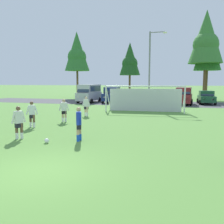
{
  "coord_description": "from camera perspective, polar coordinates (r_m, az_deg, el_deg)",
  "views": [
    {
      "loc": [
        4.38,
        -6.47,
        2.81
      ],
      "look_at": [
        0.3,
        7.75,
        1.0
      ],
      "focal_mm": 38.98,
      "sensor_mm": 36.0,
      "label": 1
    }
  ],
  "objects": [
    {
      "name": "player_striker_near",
      "position": [
        12.91,
        -21.03,
        -2.35
      ],
      "size": [
        0.47,
        0.66,
        1.64
      ],
      "color": "brown",
      "rests_on": "ground"
    },
    {
      "name": "parked_car_slot_center_left",
      "position": [
        32.91,
        6.29,
        3.56
      ],
      "size": [
        2.06,
        4.21,
        1.72
      ],
      "color": "tan",
      "rests_on": "ground"
    },
    {
      "name": "parked_car_slot_center",
      "position": [
        33.1,
        12.12,
        3.47
      ],
      "size": [
        2.2,
        4.28,
        1.72
      ],
      "color": "red",
      "rests_on": "ground"
    },
    {
      "name": "tree_mid_right",
      "position": [
        42.74,
        21.56,
        13.22
      ],
      "size": [
        4.26,
        4.26,
        11.37
      ],
      "color": "brown",
      "rests_on": "ground"
    },
    {
      "name": "parked_car_slot_center_right",
      "position": [
        32.08,
        16.48,
        3.65
      ],
      "size": [
        2.37,
        4.72,
        2.16
      ],
      "color": "maroon",
      "rests_on": "ground"
    },
    {
      "name": "player_defender_far",
      "position": [
        11.78,
        -7.79,
        -2.81
      ],
      "size": [
        0.38,
        0.73,
        1.64
      ],
      "color": "tan",
      "rests_on": "ground"
    },
    {
      "name": "street_lamp",
      "position": [
        27.79,
        9.11,
        9.98
      ],
      "size": [
        2.0,
        0.32,
        8.34
      ],
      "color": "slate",
      "rests_on": "ground"
    },
    {
      "name": "parked_car_slot_far_left",
      "position": [
        34.35,
        -5.35,
        4.49
      ],
      "size": [
        2.37,
        4.89,
        2.52
      ],
      "color": "#B2B2BC",
      "rests_on": "ground"
    },
    {
      "name": "tree_mid_left",
      "position": [
        44.24,
        4.21,
        12.08
      ],
      "size": [
        3.69,
        3.69,
        9.84
      ],
      "color": "brown",
      "rests_on": "ground"
    },
    {
      "name": "ground_plane",
      "position": [
        22.09,
        4.46,
        -0.36
      ],
      "size": [
        400.0,
        400.0,
        0.0
      ],
      "primitive_type": "plane",
      "color": "#598C3D"
    },
    {
      "name": "player_winger_left",
      "position": [
        20.38,
        -6.08,
        1.34
      ],
      "size": [
        0.75,
        0.3,
        1.64
      ],
      "color": "beige",
      "rests_on": "ground"
    },
    {
      "name": "parking_lot_strip",
      "position": [
        33.29,
        8.42,
        2.06
      ],
      "size": [
        52.0,
        8.4,
        0.01
      ],
      "primitive_type": "cube",
      "color": "#4C4C51",
      "rests_on": "ground"
    },
    {
      "name": "soccer_goal",
      "position": [
        23.68,
        7.67,
        3.23
      ],
      "size": [
        7.53,
        2.45,
        2.57
      ],
      "color": "white",
      "rests_on": "ground"
    },
    {
      "name": "tree_left_edge",
      "position": [
        44.95,
        -8.22,
        13.62
      ],
      "size": [
        4.4,
        4.4,
        11.73
      ],
      "color": "brown",
      "rests_on": "ground"
    },
    {
      "name": "soccer_ball",
      "position": [
        11.77,
        -15.08,
        -6.53
      ],
      "size": [
        0.22,
        0.22,
        0.22
      ],
      "color": "white",
      "rests_on": "ground"
    },
    {
      "name": "player_trailing_back",
      "position": [
        17.59,
        -11.19,
        0.35
      ],
      "size": [
        0.71,
        0.4,
        1.64
      ],
      "color": "tan",
      "rests_on": "ground"
    },
    {
      "name": "tree_center_back",
      "position": [
        41.56,
        21.2,
        15.77
      ],
      "size": [
        5.17,
        5.17,
        13.8
      ],
      "color": "brown",
      "rests_on": "ground"
    },
    {
      "name": "parked_car_slot_left",
      "position": [
        34.02,
        -0.02,
        4.11
      ],
      "size": [
        2.36,
        4.71,
        2.16
      ],
      "color": "navy",
      "rests_on": "ground"
    },
    {
      "name": "parked_car_slot_right",
      "position": [
        33.9,
        21.24,
        3.23
      ],
      "size": [
        2.19,
        4.28,
        1.72
      ],
      "color": "#194C2D",
      "rests_on": "ground"
    },
    {
      "name": "player_winger_right",
      "position": [
        16.0,
        -18.26,
        -0.52
      ],
      "size": [
        0.7,
        0.42,
        1.64
      ],
      "color": "brown",
      "rests_on": "ground"
    }
  ]
}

